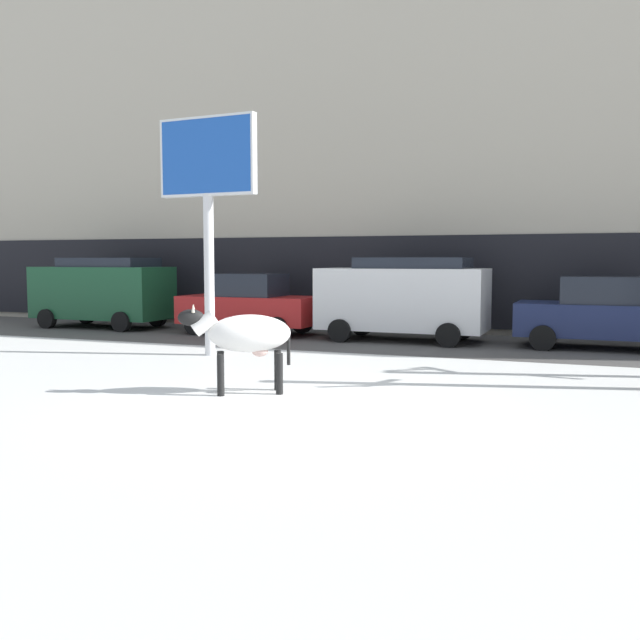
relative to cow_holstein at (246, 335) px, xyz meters
The scene contains 11 objects.
ground_plane 1.59m from the cow_holstein, 29.16° to the right, with size 120.00×120.00×0.00m, color white.
road_strip 8.32m from the cow_holstein, 82.51° to the left, with size 60.00×5.60×0.01m, color #514F4C.
building_facade 14.78m from the cow_holstein, 85.50° to the left, with size 44.00×6.10×13.00m.
cow_holstein is the anchor object (origin of this frame).
billboard 5.88m from the cow_holstein, 127.36° to the left, with size 2.53×0.34×5.56m.
car_darkgreen_van 12.83m from the cow_holstein, 138.82° to the left, with size 4.63×2.18×2.32m.
car_red_sedan 9.34m from the cow_holstein, 116.59° to the left, with size 4.23×2.04×1.84m.
car_white_van 8.34m from the cow_holstein, 85.78° to the left, with size 4.63×2.18×2.32m.
car_navy_sedan 10.18m from the cow_holstein, 55.54° to the left, with size 4.23×2.04×1.84m.
pedestrian_near_billboard 11.48m from the cow_holstein, 109.28° to the left, with size 0.36×0.24×1.73m.
pedestrian_far_left 11.54m from the cow_holstein, 69.95° to the left, with size 0.36×0.24×1.73m.
Camera 1 is at (4.29, -9.83, 2.27)m, focal length 38.92 mm.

